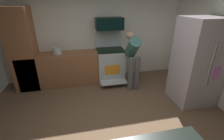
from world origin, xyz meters
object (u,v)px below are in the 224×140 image
at_px(microwave, 109,24).
at_px(refrigerator, 197,62).
at_px(stock_pot, 57,51).
at_px(person_cook, 133,57).
at_px(oven_range, 110,64).

height_order(microwave, refrigerator, refrigerator).
distance_m(microwave, stock_pot, 1.59).
distance_m(refrigerator, stock_pot, 3.44).
bearing_deg(stock_pot, person_cook, -16.76).
height_order(oven_range, person_cook, oven_range).
xyz_separation_m(refrigerator, stock_pot, (-3.11, 1.48, 0.03)).
relative_size(refrigerator, person_cook, 1.31).
height_order(oven_range, stock_pot, oven_range).
xyz_separation_m(microwave, person_cook, (0.49, -0.66, -0.76)).
bearing_deg(oven_range, person_cook, -49.47).
distance_m(oven_range, person_cook, 0.84).
bearing_deg(person_cook, oven_range, 130.53).
bearing_deg(refrigerator, microwave, 136.99).
relative_size(oven_range, stock_pot, 6.20).
relative_size(oven_range, microwave, 2.00).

